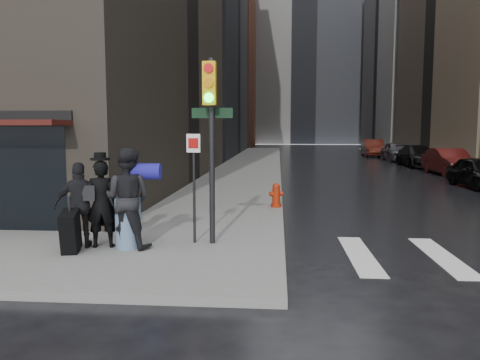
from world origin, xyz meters
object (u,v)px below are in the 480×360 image
Objects in this scene: man_overcoat at (95,208)px; fire_hydrant at (276,196)px; parked_car_2 at (449,162)px; parked_car_3 at (418,156)px; parked_car_4 at (396,151)px; man_jeans at (127,198)px; parked_car_1 at (480,172)px; man_greycoat at (80,205)px; traffic_light at (209,125)px; parked_car_5 at (373,148)px.

man_overcoat is 2.64× the size of fire_hydrant.
parked_car_2 reaches higher than parked_car_3.
parked_car_3 is 5.81m from parked_car_4.
man_jeans reaches higher than fire_hydrant.
parked_car_2 reaches higher than parked_car_1.
traffic_light reaches higher than man_greycoat.
man_jeans is at bearing -118.57° from parked_car_3.
fire_hydrant is 0.16× the size of parked_car_2.
man_overcoat is at bearing -164.39° from traffic_light.
man_jeans reaches higher than parked_car_5.
man_greycoat is at bearing -17.81° from man_overcoat.
man_overcoat reaches higher than parked_car_1.
parked_car_2 is 0.99× the size of parked_car_4.
man_overcoat is at bearing 16.30° from man_jeans.
parked_car_3 is (0.01, 5.81, -0.02)m from parked_car_2.
fire_hydrant is 0.15× the size of parked_car_5.
man_overcoat is 6.38m from fire_hydrant.
man_greycoat is 0.38× the size of parked_car_2.
traffic_light is (1.59, 0.43, 1.44)m from man_jeans.
parked_car_4 reaches higher than parked_car_2.
parked_car_1 is (10.02, 11.32, -1.91)m from traffic_light.
parked_car_3 is (12.99, 23.47, -0.24)m from man_overcoat.
man_greycoat is at bearing -129.29° from parked_car_2.
fire_hydrant is 0.16× the size of parked_car_4.
parked_car_1 is 23.24m from parked_car_5.
parked_car_4 is (13.32, 29.25, -0.24)m from man_greycoat.
traffic_light is 36.06m from parked_car_5.
man_jeans is at bearing -162.81° from traffic_light.
parked_car_1 is at bearing 37.13° from fire_hydrant.
parked_car_1 is at bearing -127.69° from man_jeans.
traffic_light is at bearing -124.42° from parked_car_2.
traffic_light reaches higher than parked_car_5.
parked_car_2 is (12.98, 17.66, -0.23)m from man_overcoat.
fire_hydrant is (3.55, 5.28, -0.48)m from man_overcoat.
fire_hydrant is at bearing -129.57° from parked_car_2.
fire_hydrant is 0.15× the size of parked_car_3.
parked_car_1 is (8.68, 6.57, 0.20)m from fire_hydrant.
parked_car_4 is 5.85m from parked_car_5.
fire_hydrant is at bearing -135.65° from man_overcoat.
parked_car_5 is (0.08, 23.24, 0.12)m from parked_car_1.
man_overcoat is 0.97× the size of man_jeans.
fire_hydrant is (2.92, 5.18, -0.67)m from man_jeans.
fire_hydrant is 25.80m from parked_car_4.
traffic_light reaches higher than parked_car_2.
parked_car_2 is (9.44, 12.38, 0.26)m from fire_hydrant.
parked_car_3 is at bearing -130.72° from man_overcoat.
man_jeans is at bearing 177.59° from man_overcoat.
parked_car_2 is 11.62m from parked_car_4.
fire_hydrant is at bearing -145.88° from parked_car_1.
parked_car_2 is at bearing -138.08° from man_overcoat.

